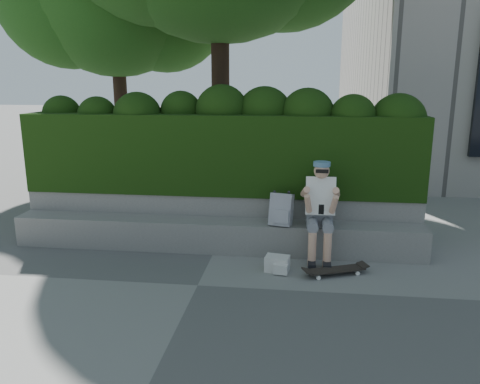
# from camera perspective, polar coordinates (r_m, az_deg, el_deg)

# --- Properties ---
(ground) EXTENTS (80.00, 80.00, 0.00)m
(ground) POSITION_cam_1_polar(r_m,az_deg,el_deg) (5.85, -5.19, -11.27)
(ground) COLOR slate
(ground) RESTS_ON ground
(bench_ledge) EXTENTS (6.00, 0.45, 0.45)m
(bench_ledge) POSITION_cam_1_polar(r_m,az_deg,el_deg) (6.91, -3.05, -5.28)
(bench_ledge) COLOR gray
(bench_ledge) RESTS_ON ground
(planter_wall) EXTENTS (6.00, 0.50, 0.75)m
(planter_wall) POSITION_cam_1_polar(r_m,az_deg,el_deg) (7.31, -2.42, -2.98)
(planter_wall) COLOR gray
(planter_wall) RESTS_ON ground
(hedge) EXTENTS (6.00, 1.00, 1.20)m
(hedge) POSITION_cam_1_polar(r_m,az_deg,el_deg) (7.31, -2.21, 4.86)
(hedge) COLOR black
(hedge) RESTS_ON planter_wall
(person) EXTENTS (0.40, 0.76, 1.38)m
(person) POSITION_cam_1_polar(r_m,az_deg,el_deg) (6.49, 9.74, -1.83)
(person) COLOR slate
(person) RESTS_ON ground
(skateboard) EXTENTS (0.79, 0.47, 0.08)m
(skateboard) POSITION_cam_1_polar(r_m,az_deg,el_deg) (6.21, 11.55, -9.30)
(skateboard) COLOR black
(skateboard) RESTS_ON ground
(backpack_plaid) EXTENTS (0.34, 0.24, 0.45)m
(backpack_plaid) POSITION_cam_1_polar(r_m,az_deg,el_deg) (6.58, 5.06, -2.15)
(backpack_plaid) COLOR #BAB9BF
(backpack_plaid) RESTS_ON bench_ledge
(backpack_ground) EXTENTS (0.34, 0.26, 0.20)m
(backpack_ground) POSITION_cam_1_polar(r_m,az_deg,el_deg) (6.23, 4.56, -8.68)
(backpack_ground) COLOR silver
(backpack_ground) RESTS_ON ground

